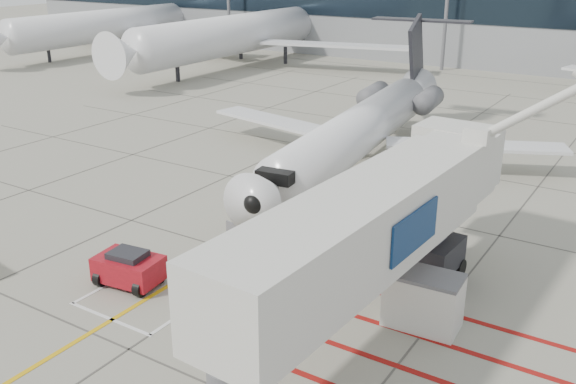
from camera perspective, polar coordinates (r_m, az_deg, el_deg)
The scene contains 10 objects.
ground_plane at distance 25.30m, azimuth -7.42°, elevation -9.38°, with size 260.00×260.00×0.00m, color gray.
regional_jet at distance 36.49m, azimuth 5.13°, elevation 6.99°, with size 24.36×30.72×8.05m, color white, non-canonical shape.
jet_bridge at distance 20.62m, azimuth 6.31°, elevation -4.80°, with size 8.91×18.82×7.53m, color silver, non-canonical shape.
pushback_tug at distance 26.53m, azimuth -13.96°, elevation -6.49°, with size 2.61×1.63×1.52m, color #A20F1B, non-canonical shape.
baggage_cart at distance 29.15m, azimuth -3.57°, elevation -3.73°, with size 1.82×1.15×1.15m, color #5E5D62, non-canonical shape.
ground_power_unit at distance 23.44m, azimuth 11.92°, elevation -9.39°, with size 2.59×1.51×2.05m, color silver, non-canonical shape.
cone_nose at distance 30.41m, azimuth -2.42°, elevation -3.32°, with size 0.35×0.35×0.49m, color #FB5A0D.
cone_side at distance 30.32m, azimuth 8.16°, elevation -3.55°, with size 0.39×0.39×0.54m, color #EB440C.
bg_aircraft_a at distance 91.33m, azimuth -14.65°, elevation 15.94°, with size 36.79×40.87×12.26m, color silver, non-canonical shape.
bg_aircraft_b at distance 77.27m, azimuth -3.29°, elevation 16.14°, with size 39.46×43.85×13.15m, color silver, non-canonical shape.
Camera 1 is at (14.39, -16.58, 12.57)m, focal length 40.00 mm.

